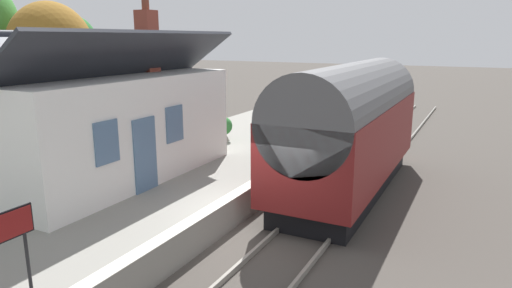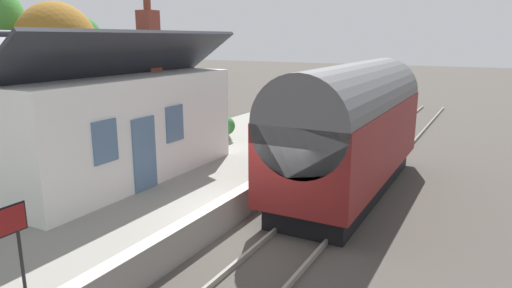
{
  "view_description": "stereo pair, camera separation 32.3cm",
  "coord_description": "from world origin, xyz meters",
  "px_view_note": "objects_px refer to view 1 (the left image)",
  "views": [
    {
      "loc": [
        -9.73,
        -4.76,
        5.12
      ],
      "look_at": [
        2.58,
        1.5,
        1.85
      ],
      "focal_mm": 31.65,
      "sensor_mm": 36.0,
      "label": 1
    },
    {
      "loc": [
        -9.58,
        -5.05,
        5.12
      ],
      "look_at": [
        2.58,
        1.5,
        1.85
      ],
      "focal_mm": 31.65,
      "sensor_mm": 36.0,
      "label": 2
    }
  ],
  "objects_px": {
    "tree_behind_building": "(75,49)",
    "planter_edge_near": "(266,120)",
    "bench_near_building": "(301,120)",
    "station_sign_board": "(7,234)",
    "train": "(350,127)",
    "bench_platform_end": "(274,128)",
    "planter_bench_left": "(322,118)",
    "tree_far_right": "(52,51)",
    "station_building": "(113,123)",
    "planter_corner_building": "(224,128)",
    "planter_bench_right": "(196,134)"
  },
  "relations": [
    {
      "from": "bench_platform_end",
      "to": "bench_near_building",
      "type": "bearing_deg",
      "value": -5.81
    },
    {
      "from": "station_building",
      "to": "planter_edge_near",
      "type": "distance_m",
      "value": 9.81
    },
    {
      "from": "planter_bench_right",
      "to": "tree_behind_building",
      "type": "bearing_deg",
      "value": 75.16
    },
    {
      "from": "bench_platform_end",
      "to": "bench_near_building",
      "type": "height_order",
      "value": "same"
    },
    {
      "from": "planter_bench_right",
      "to": "station_sign_board",
      "type": "height_order",
      "value": "station_sign_board"
    },
    {
      "from": "planter_edge_near",
      "to": "station_building",
      "type": "bearing_deg",
      "value": 176.75
    },
    {
      "from": "planter_bench_right",
      "to": "tree_far_right",
      "type": "height_order",
      "value": "tree_far_right"
    },
    {
      "from": "station_building",
      "to": "bench_platform_end",
      "type": "relative_size",
      "value": 5.88
    },
    {
      "from": "tree_behind_building",
      "to": "planter_bench_left",
      "type": "bearing_deg",
      "value": -77.34
    },
    {
      "from": "station_sign_board",
      "to": "planter_bench_right",
      "type": "bearing_deg",
      "value": 20.18
    },
    {
      "from": "planter_bench_right",
      "to": "tree_far_right",
      "type": "distance_m",
      "value": 8.3
    },
    {
      "from": "station_building",
      "to": "train",
      "type": "bearing_deg",
      "value": -55.27
    },
    {
      "from": "planter_bench_left",
      "to": "station_sign_board",
      "type": "height_order",
      "value": "station_sign_board"
    },
    {
      "from": "planter_bench_left",
      "to": "tree_behind_building",
      "type": "height_order",
      "value": "tree_behind_building"
    },
    {
      "from": "tree_far_right",
      "to": "planter_bench_right",
      "type": "bearing_deg",
      "value": -84.71
    },
    {
      "from": "station_sign_board",
      "to": "tree_behind_building",
      "type": "xyz_separation_m",
      "value": [
        14.02,
        13.91,
        2.46
      ]
    },
    {
      "from": "planter_bench_right",
      "to": "planter_corner_building",
      "type": "xyz_separation_m",
      "value": [
        0.38,
        -1.18,
        0.27
      ]
    },
    {
      "from": "tree_behind_building",
      "to": "tree_far_right",
      "type": "relative_size",
      "value": 0.93
    },
    {
      "from": "planter_bench_right",
      "to": "tree_far_right",
      "type": "relative_size",
      "value": 0.16
    },
    {
      "from": "planter_edge_near",
      "to": "station_sign_board",
      "type": "distance_m",
      "value": 15.97
    },
    {
      "from": "planter_edge_near",
      "to": "tree_behind_building",
      "type": "xyz_separation_m",
      "value": [
        -1.66,
        10.98,
        3.37
      ]
    },
    {
      "from": "station_building",
      "to": "tree_far_right",
      "type": "height_order",
      "value": "tree_far_right"
    },
    {
      "from": "bench_near_building",
      "to": "bench_platform_end",
      "type": "bearing_deg",
      "value": 174.19
    },
    {
      "from": "tree_behind_building",
      "to": "planter_edge_near",
      "type": "bearing_deg",
      "value": -81.4
    },
    {
      "from": "planter_corner_building",
      "to": "tree_far_right",
      "type": "bearing_deg",
      "value": 97.04
    },
    {
      "from": "train",
      "to": "bench_platform_end",
      "type": "height_order",
      "value": "train"
    },
    {
      "from": "train",
      "to": "planter_edge_near",
      "type": "distance_m",
      "value": 7.89
    },
    {
      "from": "bench_near_building",
      "to": "station_sign_board",
      "type": "relative_size",
      "value": 0.89
    },
    {
      "from": "station_sign_board",
      "to": "tree_far_right",
      "type": "xyz_separation_m",
      "value": [
        10.75,
        11.74,
        2.48
      ]
    },
    {
      "from": "bench_near_building",
      "to": "train",
      "type": "bearing_deg",
      "value": -144.17
    },
    {
      "from": "station_building",
      "to": "bench_platform_end",
      "type": "height_order",
      "value": "station_building"
    },
    {
      "from": "train",
      "to": "bench_platform_end",
      "type": "bearing_deg",
      "value": 55.36
    },
    {
      "from": "planter_edge_near",
      "to": "train",
      "type": "bearing_deg",
      "value": -133.25
    },
    {
      "from": "planter_bench_left",
      "to": "tree_behind_building",
      "type": "relative_size",
      "value": 0.11
    },
    {
      "from": "bench_platform_end",
      "to": "planter_edge_near",
      "type": "height_order",
      "value": "bench_platform_end"
    },
    {
      "from": "planter_corner_building",
      "to": "planter_bench_left",
      "type": "relative_size",
      "value": 1.43
    },
    {
      "from": "train",
      "to": "tree_far_right",
      "type": "bearing_deg",
      "value": 88.3
    },
    {
      "from": "station_sign_board",
      "to": "tree_far_right",
      "type": "bearing_deg",
      "value": 47.54
    },
    {
      "from": "bench_platform_end",
      "to": "bench_near_building",
      "type": "relative_size",
      "value": 1.01
    },
    {
      "from": "bench_platform_end",
      "to": "tree_far_right",
      "type": "height_order",
      "value": "tree_far_right"
    },
    {
      "from": "tree_behind_building",
      "to": "station_sign_board",
      "type": "bearing_deg",
      "value": -135.21
    },
    {
      "from": "station_building",
      "to": "bench_near_building",
      "type": "bearing_deg",
      "value": -14.34
    },
    {
      "from": "station_building",
      "to": "bench_near_building",
      "type": "xyz_separation_m",
      "value": [
        9.59,
        -2.45,
        -1.22
      ]
    },
    {
      "from": "planter_corner_building",
      "to": "tree_behind_building",
      "type": "distance_m",
      "value": 11.53
    },
    {
      "from": "station_building",
      "to": "bench_near_building",
      "type": "height_order",
      "value": "station_building"
    },
    {
      "from": "tree_behind_building",
      "to": "tree_far_right",
      "type": "height_order",
      "value": "tree_far_right"
    },
    {
      "from": "bench_platform_end",
      "to": "tree_far_right",
      "type": "xyz_separation_m",
      "value": [
        -2.37,
        10.46,
        3.19
      ]
    },
    {
      "from": "tree_far_right",
      "to": "train",
      "type": "bearing_deg",
      "value": -91.7
    },
    {
      "from": "train",
      "to": "planter_bench_right",
      "type": "distance_m",
      "value": 7.14
    },
    {
      "from": "planter_corner_building",
      "to": "station_sign_board",
      "type": "xyz_separation_m",
      "value": [
        -11.82,
        -3.03,
        0.64
      ]
    }
  ]
}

